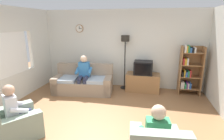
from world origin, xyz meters
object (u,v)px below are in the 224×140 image
person_on_couch (84,73)px  person_in_right_armchair (156,133)px  couch (84,83)px  tv_stand (143,82)px  floor_lamp (125,47)px  tv (143,68)px  person_in_left_armchair (16,108)px  armchair_near_window (14,124)px  bookshelf (189,70)px

person_on_couch → person_in_right_armchair: person_on_couch is taller
couch → tv_stand: 1.99m
floor_lamp → person_in_right_armchair: bearing=-73.8°
couch → person_on_couch: (0.06, -0.11, 0.39)m
floor_lamp → person_in_right_armchair: (0.99, -3.40, -0.85)m
couch → tv: (1.92, 0.50, 0.50)m
person_on_couch → person_in_left_armchair: size_ratio=1.11×
tv_stand → person_in_right_armchair: person_in_right_armchair is taller
tv_stand → armchair_near_window: armchair_near_window is taller
tv_stand → tv: tv is taller
floor_lamp → person_on_couch: (-1.23, -0.73, -0.75)m
bookshelf → person_in_left_armchair: size_ratio=1.42×
tv_stand → bookshelf: bookshelf is taller
person_on_couch → floor_lamp: bearing=30.7°
person_in_left_armchair → person_on_couch: bearing=78.8°
person_on_couch → person_in_left_armchair: (-0.48, -2.42, -0.09)m
tv → person_in_right_armchair: person_in_right_armchair is taller
floor_lamp → person_on_couch: 1.61m
tv_stand → person_in_left_armchair: 3.86m
armchair_near_window → person_in_left_armchair: (0.05, 0.07, 0.32)m
tv → person_in_right_armchair: 3.30m
couch → bookshelf: (3.35, 0.59, 0.49)m
tv_stand → armchair_near_window: 3.93m
armchair_near_window → person_in_left_armchair: bearing=52.5°
bookshelf → person_in_left_armchair: bearing=-140.4°
person_in_right_armchair → person_on_couch: bearing=129.7°
bookshelf → person_on_couch: 3.37m
armchair_near_window → person_in_right_armchair: person_in_right_armchair is taller
person_in_right_armchair → person_in_left_armchair: bearing=174.8°
person_in_right_armchair → tv_stand: bearing=96.1°
bookshelf → floor_lamp: floor_lamp is taller
bookshelf → person_in_right_armchair: 3.54m
couch → bookshelf: 3.44m
bookshelf → armchair_near_window: bearing=-140.2°
tv_stand → person_on_couch: bearing=-161.3°
tv_stand → floor_lamp: 1.32m
armchair_near_window → person_in_left_armchair: size_ratio=1.06×
person_on_couch → tv: bearing=18.0°
bookshelf → person_in_right_armchair: size_ratio=1.42×
armchair_near_window → person_in_right_armchair: (2.75, -0.18, 0.32)m
tv → floor_lamp: floor_lamp is taller
couch → armchair_near_window: 2.64m
floor_lamp → person_in_right_armchair: 3.64m
armchair_near_window → floor_lamp: bearing=61.3°
tv → floor_lamp: (-0.63, 0.12, 0.64)m
couch → armchair_near_window: same height
bookshelf → person_in_right_armchair: bearing=-107.7°
tv → floor_lamp: size_ratio=0.32×
floor_lamp → person_in_left_armchair: bearing=-118.5°
person_in_left_armchair → armchair_near_window: bearing=-127.5°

